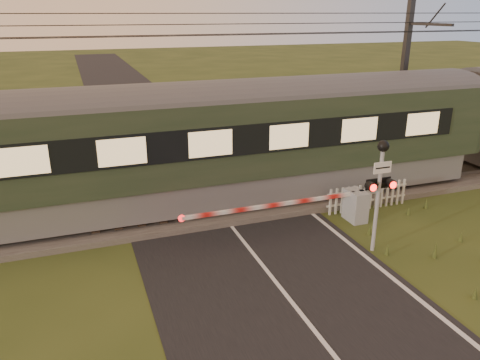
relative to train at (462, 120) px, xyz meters
name	(u,v)px	position (x,y,z in m)	size (l,w,h in m)	color
ground	(305,320)	(-10.00, -6.50, -2.20)	(160.00, 160.00, 0.00)	#2D3D17
road	(311,326)	(-9.99, -6.73, -2.19)	(6.00, 140.00, 0.03)	black
track_bed	(215,205)	(-10.00, 0.00, -2.13)	(140.00, 3.40, 0.39)	#47423D
overhead_wires	(212,27)	(-10.00, 0.00, 3.53)	(120.00, 0.62, 0.62)	black
train	(462,120)	(0.00, 0.00, 0.00)	(41.13, 2.84, 3.83)	slate
boom_gate	(347,205)	(-6.55, -2.51, -1.65)	(6.46, 0.76, 1.00)	gray
crossing_signal	(380,177)	(-6.85, -4.37, -0.07)	(0.79, 0.34, 3.10)	gray
picket_fence	(368,197)	(-5.36, -1.89, -1.75)	(3.01, 0.07, 0.88)	silver
catenary_mast	(404,75)	(-1.14, 2.23, 1.50)	(0.22, 2.46, 7.12)	#2D2D30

